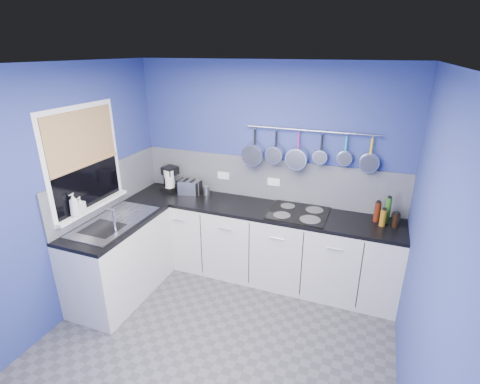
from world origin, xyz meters
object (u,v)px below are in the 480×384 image
Objects in this scene: soap_bottle_a at (74,205)px; toaster at (190,187)px; hob at (298,213)px; soap_bottle_b at (80,205)px; coffee_maker at (170,179)px; canister at (206,191)px; paper_towel at (170,181)px.

toaster is at bearing 64.94° from soap_bottle_a.
soap_bottle_a is 2.33m from hob.
soap_bottle_b is 0.55× the size of coffee_maker.
coffee_maker is at bearing 75.63° from soap_bottle_b.
canister is (0.50, 0.02, -0.10)m from coffee_maker.
canister is 0.19× the size of hob.
soap_bottle_a is 0.37× the size of hob.
soap_bottle_a reaches higher than hob.
soap_bottle_b is 1.24m from coffee_maker.
toaster is 2.25× the size of canister.
toaster is 1.42m from hob.
canister reaches higher than hob.
canister is at bearing 174.08° from hob.
coffee_maker is 2.63× the size of canister.
toaster reaches higher than hob.
soap_bottle_a is at bearing -104.38° from paper_towel.
hob is at bearing -18.13° from toaster.
toaster is 0.22m from canister.
coffee_maker is at bearing -177.52° from canister.
soap_bottle_b is at bearing -88.72° from coffee_maker.
hob is at bearing 12.22° from coffee_maker.
paper_towel is at bearing 170.04° from toaster.
canister is (0.49, 0.05, -0.08)m from paper_towel.
paper_towel is 1.07× the size of toaster.
hob is (1.41, -0.09, -0.08)m from toaster.
soap_bottle_a is 1.31m from coffee_maker.
hob is (1.68, -0.07, -0.14)m from paper_towel.
toaster is 0.42× the size of hob.
coffee_maker reaches higher than toaster.
paper_towel is 0.03m from coffee_maker.
hob is (2.00, 1.17, -0.26)m from soap_bottle_a.
soap_bottle_a is 0.77× the size of coffee_maker.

